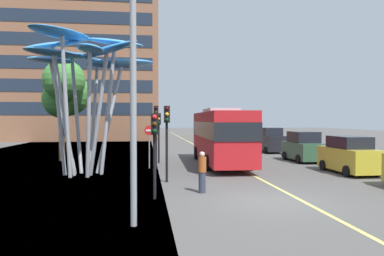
{
  "coord_description": "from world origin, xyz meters",
  "views": [
    {
      "loc": [
        -4.51,
        -12.99,
        3.0
      ],
      "look_at": [
        -1.82,
        8.65,
        2.5
      ],
      "focal_mm": 34.44,
      "sensor_mm": 36.0,
      "label": 1
    }
  ],
  "objects_px": {
    "traffic_light_kerb_near": "(155,137)",
    "no_entry_sign": "(149,140)",
    "red_bus": "(220,134)",
    "traffic_light_opposite": "(159,127)",
    "car_parked_mid": "(349,156)",
    "car_parked_far": "(303,147)",
    "traffic_light_kerb_far": "(167,127)",
    "pedestrian": "(202,172)",
    "car_side_street": "(270,141)",
    "leaf_sculpture": "(86,62)",
    "traffic_light_island_mid": "(156,123)",
    "street_lamp": "(145,59)"
  },
  "relations": [
    {
      "from": "traffic_light_kerb_near",
      "to": "no_entry_sign",
      "type": "xyz_separation_m",
      "value": [
        -0.12,
        8.9,
        -0.6
      ]
    },
    {
      "from": "red_bus",
      "to": "traffic_light_opposite",
      "type": "bearing_deg",
      "value": 162.04
    },
    {
      "from": "traffic_light_kerb_near",
      "to": "car_parked_mid",
      "type": "height_order",
      "value": "traffic_light_kerb_near"
    },
    {
      "from": "traffic_light_kerb_near",
      "to": "car_parked_far",
      "type": "height_order",
      "value": "traffic_light_kerb_near"
    },
    {
      "from": "red_bus",
      "to": "traffic_light_kerb_far",
      "type": "relative_size",
      "value": 3.02
    },
    {
      "from": "traffic_light_kerb_near",
      "to": "traffic_light_kerb_far",
      "type": "distance_m",
      "value": 3.8
    },
    {
      "from": "traffic_light_kerb_far",
      "to": "no_entry_sign",
      "type": "height_order",
      "value": "traffic_light_kerb_far"
    },
    {
      "from": "traffic_light_kerb_far",
      "to": "car_parked_mid",
      "type": "distance_m",
      "value": 10.57
    },
    {
      "from": "traffic_light_opposite",
      "to": "car_parked_far",
      "type": "xyz_separation_m",
      "value": [
        10.35,
        -0.2,
        -1.5
      ]
    },
    {
      "from": "traffic_light_kerb_far",
      "to": "pedestrian",
      "type": "relative_size",
      "value": 2.15
    },
    {
      "from": "car_side_street",
      "to": "traffic_light_kerb_far",
      "type": "bearing_deg",
      "value": -124.48
    },
    {
      "from": "leaf_sculpture",
      "to": "no_entry_sign",
      "type": "xyz_separation_m",
      "value": [
        3.46,
        1.9,
        -4.39
      ]
    },
    {
      "from": "traffic_light_kerb_far",
      "to": "red_bus",
      "type": "bearing_deg",
      "value": 59.01
    },
    {
      "from": "traffic_light_island_mid",
      "to": "car_parked_mid",
      "type": "xyz_separation_m",
      "value": [
        10.66,
        -3.27,
        -1.8
      ]
    },
    {
      "from": "traffic_light_island_mid",
      "to": "leaf_sculpture",
      "type": "bearing_deg",
      "value": -155.5
    },
    {
      "from": "traffic_light_kerb_far",
      "to": "car_side_street",
      "type": "relative_size",
      "value": 0.9
    },
    {
      "from": "traffic_light_opposite",
      "to": "car_parked_far",
      "type": "relative_size",
      "value": 0.86
    },
    {
      "from": "traffic_light_kerb_far",
      "to": "car_parked_far",
      "type": "xyz_separation_m",
      "value": [
        10.23,
        7.67,
        -1.65
      ]
    },
    {
      "from": "traffic_light_kerb_near",
      "to": "car_parked_mid",
      "type": "relative_size",
      "value": 0.77
    },
    {
      "from": "car_parked_far",
      "to": "traffic_light_kerb_near",
      "type": "bearing_deg",
      "value": -133.69
    },
    {
      "from": "leaf_sculpture",
      "to": "street_lamp",
      "type": "height_order",
      "value": "leaf_sculpture"
    },
    {
      "from": "red_bus",
      "to": "traffic_light_kerb_near",
      "type": "distance_m",
      "value": 11.28
    },
    {
      "from": "traffic_light_kerb_near",
      "to": "traffic_light_opposite",
      "type": "height_order",
      "value": "traffic_light_opposite"
    },
    {
      "from": "leaf_sculpture",
      "to": "car_parked_mid",
      "type": "distance_m",
      "value": 15.5
    },
    {
      "from": "red_bus",
      "to": "car_parked_far",
      "type": "height_order",
      "value": "red_bus"
    },
    {
      "from": "traffic_light_island_mid",
      "to": "pedestrian",
      "type": "height_order",
      "value": "traffic_light_island_mid"
    },
    {
      "from": "traffic_light_opposite",
      "to": "car_parked_mid",
      "type": "height_order",
      "value": "traffic_light_opposite"
    },
    {
      "from": "red_bus",
      "to": "traffic_light_kerb_near",
      "type": "height_order",
      "value": "red_bus"
    },
    {
      "from": "red_bus",
      "to": "traffic_light_kerb_far",
      "type": "height_order",
      "value": "red_bus"
    },
    {
      "from": "traffic_light_kerb_near",
      "to": "car_parked_mid",
      "type": "distance_m",
      "value": 12.33
    },
    {
      "from": "pedestrian",
      "to": "car_side_street",
      "type": "bearing_deg",
      "value": 62.99
    },
    {
      "from": "traffic_light_kerb_far",
      "to": "street_lamp",
      "type": "xyz_separation_m",
      "value": [
        -0.99,
        -7.1,
        2.05
      ]
    },
    {
      "from": "car_parked_far",
      "to": "no_entry_sign",
      "type": "height_order",
      "value": "no_entry_sign"
    },
    {
      "from": "traffic_light_kerb_near",
      "to": "traffic_light_kerb_far",
      "type": "height_order",
      "value": "traffic_light_kerb_far"
    },
    {
      "from": "red_bus",
      "to": "no_entry_sign",
      "type": "height_order",
      "value": "red_bus"
    },
    {
      "from": "leaf_sculpture",
      "to": "no_entry_sign",
      "type": "distance_m",
      "value": 5.9
    },
    {
      "from": "pedestrian",
      "to": "no_entry_sign",
      "type": "height_order",
      "value": "no_entry_sign"
    },
    {
      "from": "traffic_light_island_mid",
      "to": "traffic_light_opposite",
      "type": "bearing_deg",
      "value": 84.75
    },
    {
      "from": "pedestrian",
      "to": "no_entry_sign",
      "type": "distance_m",
      "value": 8.18
    },
    {
      "from": "street_lamp",
      "to": "no_entry_sign",
      "type": "xyz_separation_m",
      "value": [
        0.2,
        12.26,
        -2.95
      ]
    },
    {
      "from": "pedestrian",
      "to": "traffic_light_kerb_near",
      "type": "bearing_deg",
      "value": -152.06
    },
    {
      "from": "car_parked_far",
      "to": "leaf_sculpture",
      "type": "bearing_deg",
      "value": -163.06
    },
    {
      "from": "car_parked_far",
      "to": "pedestrian",
      "type": "xyz_separation_m",
      "value": [
        -8.94,
        -10.37,
        -0.15
      ]
    },
    {
      "from": "traffic_light_kerb_near",
      "to": "car_parked_mid",
      "type": "xyz_separation_m",
      "value": [
        10.95,
        5.5,
        -1.37
      ]
    },
    {
      "from": "car_side_street",
      "to": "leaf_sculpture",
      "type": "bearing_deg",
      "value": -141.05
    },
    {
      "from": "red_bus",
      "to": "traffic_light_opposite",
      "type": "relative_size",
      "value": 3.2
    },
    {
      "from": "red_bus",
      "to": "street_lamp",
      "type": "relative_size",
      "value": 1.5
    },
    {
      "from": "street_lamp",
      "to": "no_entry_sign",
      "type": "distance_m",
      "value": 12.61
    },
    {
      "from": "traffic_light_kerb_near",
      "to": "car_parked_far",
      "type": "xyz_separation_m",
      "value": [
        10.9,
        11.41,
        -1.35
      ]
    },
    {
      "from": "traffic_light_kerb_near",
      "to": "car_parked_far",
      "type": "bearing_deg",
      "value": 46.31
    }
  ]
}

